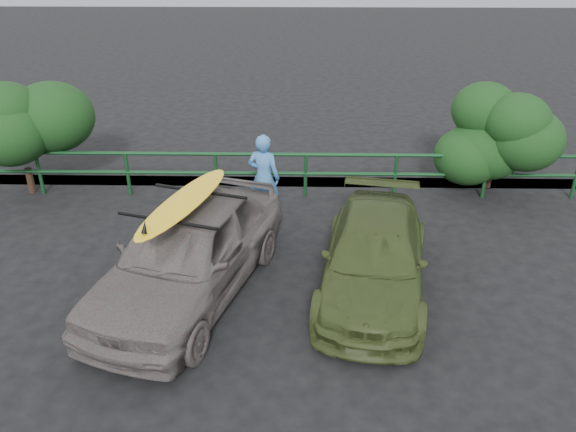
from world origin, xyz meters
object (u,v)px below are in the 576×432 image
object	(u,v)px
guardrail	(261,174)
sedan	(189,251)
olive_vehicle	(374,257)
surfboard	(184,201)
man	(264,178)

from	to	relation	value
guardrail	sedan	world-z (taller)	sedan
sedan	olive_vehicle	xyz separation A→B (m)	(3.02, 0.19, -0.20)
sedan	olive_vehicle	size ratio (longest dim) A/B	1.13
guardrail	sedan	distance (m)	3.95
guardrail	olive_vehicle	distance (m)	4.21
olive_vehicle	surfboard	size ratio (longest dim) A/B	1.51
guardrail	surfboard	distance (m)	4.11
guardrail	man	size ratio (longest dim) A/B	7.65
sedan	olive_vehicle	distance (m)	3.03
man	surfboard	xyz separation A→B (m)	(-1.05, -2.74, 0.76)
olive_vehicle	man	world-z (taller)	man
sedan	man	xyz separation A→B (m)	(1.05, 2.74, 0.12)
man	olive_vehicle	bearing A→B (deg)	144.13
olive_vehicle	surfboard	bearing A→B (deg)	-166.30
guardrail	surfboard	world-z (taller)	surfboard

